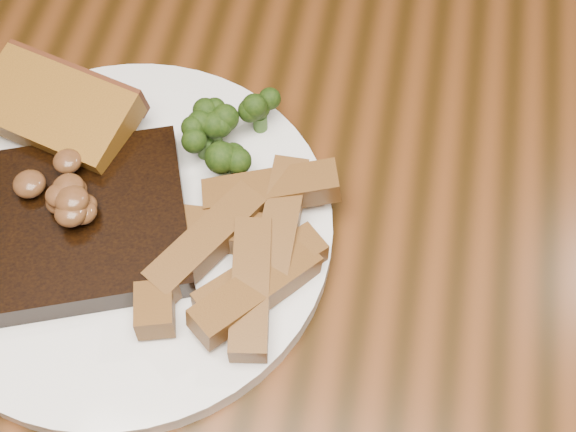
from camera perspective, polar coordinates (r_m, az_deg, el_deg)
name	(u,v)px	position (r m, az deg, el deg)	size (l,w,h in m)	color
dining_table	(266,285)	(0.66, -1.57, -4.90)	(1.60, 0.90, 0.75)	#502810
plate	(124,230)	(0.58, -11.56, -1.01)	(0.30, 0.30, 0.01)	white
steak	(63,227)	(0.57, -15.70, -0.77)	(0.17, 0.13, 0.02)	black
steak_bone	(36,306)	(0.55, -17.49, -6.09)	(0.14, 0.01, 0.02)	beige
mushroom_pile	(60,197)	(0.56, -15.92, 1.34)	(0.06, 0.06, 0.03)	brown
garlic_bread	(63,128)	(0.62, -15.72, 6.06)	(0.11, 0.06, 0.02)	brown
potato_wedges	(227,258)	(0.54, -4.34, -2.99)	(0.12, 0.12, 0.02)	brown
broccoli_cluster	(227,129)	(0.59, -4.34, 6.22)	(0.06, 0.06, 0.04)	#25390D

